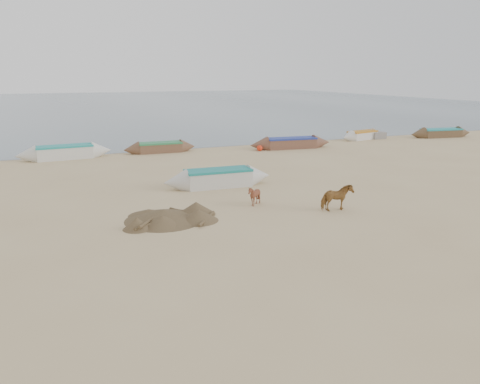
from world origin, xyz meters
The scene contains 8 objects.
ground centered at (0.00, 0.00, 0.00)m, with size 140.00×140.00×0.00m, color tan.
sea centered at (0.00, 82.00, 0.01)m, with size 160.00×160.00×0.00m, color slate.
cow_adult centered at (4.10, 2.94, 0.58)m, with size 0.63×1.38×1.16m, color olive.
calf_front centered at (1.16, 5.10, 0.46)m, with size 0.75×0.84×0.93m, color brown.
near_canoe centered at (0.94, 9.14, 0.47)m, with size 5.84×1.29×0.93m, color beige, non-canonical shape.
debris_pile centered at (-3.13, 4.56, 0.22)m, with size 3.21×3.21×0.44m, color brown.
waterline_canoes centered at (-1.55, 20.47, 0.43)m, with size 61.13×4.87×0.96m.
beach_clutter centered at (3.32, 19.78, 0.30)m, with size 43.02×5.06×0.64m.
Camera 1 is at (-7.38, -13.39, 5.80)m, focal length 35.00 mm.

